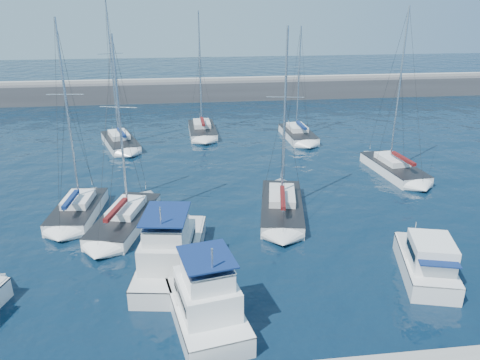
{
  "coord_description": "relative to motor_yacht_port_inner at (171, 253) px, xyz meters",
  "views": [
    {
      "loc": [
        -2.62,
        -26.09,
        15.97
      ],
      "look_at": [
        1.44,
        6.65,
        3.0
      ],
      "focal_mm": 35.0,
      "sensor_mm": 36.0,
      "label": 1
    }
  ],
  "objects": [
    {
      "name": "sailboat_back_a",
      "position": [
        -6.11,
        26.87,
        -0.59
      ],
      "size": [
        5.28,
        8.38,
        16.45
      ],
      "rotation": [
        0.0,
        0.0,
        0.31
      ],
      "color": "white",
      "rests_on": "ground"
    },
    {
      "name": "motor_yacht_stbd_outer",
      "position": [
        15.37,
        -2.8,
        -0.19
      ],
      "size": [
        4.33,
        6.79,
        3.2
      ],
      "rotation": [
        0.0,
        0.0,
        -0.27
      ],
      "color": "white",
      "rests_on": "ground"
    },
    {
      "name": "sailboat_mid_d",
      "position": [
        8.57,
        7.29,
        -0.63
      ],
      "size": [
        4.81,
        9.45,
        14.44
      ],
      "rotation": [
        0.0,
        0.0,
        -0.19
      ],
      "color": "silver",
      "rests_on": "ground"
    },
    {
      "name": "sailboat_mid_e",
      "position": [
        21.17,
        14.68,
        -0.6
      ],
      "size": [
        3.91,
        8.53,
        15.61
      ],
      "rotation": [
        0.0,
        0.0,
        0.11
      ],
      "color": "white",
      "rests_on": "ground"
    },
    {
      "name": "ground",
      "position": [
        3.78,
        0.44,
        -1.13
      ],
      "size": [
        220.0,
        220.0,
        0.0
      ],
      "primitive_type": "plane",
      "color": "black",
      "rests_on": "ground"
    },
    {
      "name": "sailboat_back_c",
      "position": [
        14.77,
        27.48,
        -0.62
      ],
      "size": [
        3.37,
        7.54,
        13.28
      ],
      "rotation": [
        0.0,
        0.0,
        0.04
      ],
      "color": "white",
      "rests_on": "ground"
    },
    {
      "name": "sailboat_mid_a",
      "position": [
        -7.3,
        8.57,
        -0.59
      ],
      "size": [
        3.76,
        7.31,
        15.06
      ],
      "rotation": [
        0.0,
        0.0,
        -0.1
      ],
      "color": "white",
      "rests_on": "ground"
    },
    {
      "name": "motor_yacht_stbd_inner",
      "position": [
        1.82,
        -5.18,
        -0.0
      ],
      "size": [
        4.72,
        8.29,
        4.69
      ],
      "rotation": [
        0.0,
        0.0,
        0.19
      ],
      "color": "white",
      "rests_on": "ground"
    },
    {
      "name": "breakwater",
      "position": [
        3.78,
        52.44,
        -0.08
      ],
      "size": [
        160.0,
        6.0,
        4.45
      ],
      "color": "#424244",
      "rests_on": "ground"
    },
    {
      "name": "sailboat_back_b",
      "position": [
        3.42,
        30.7,
        -0.61
      ],
      "size": [
        3.35,
        7.83,
        14.84
      ],
      "rotation": [
        0.0,
        0.0,
        0.02
      ],
      "color": "silver",
      "rests_on": "ground"
    },
    {
      "name": "motor_yacht_port_inner",
      "position": [
        0.0,
        0.0,
        0.0
      ],
      "size": [
        4.77,
        9.83,
        4.69
      ],
      "rotation": [
        0.0,
        0.0,
        -0.15
      ],
      "color": "silver",
      "rests_on": "ground"
    },
    {
      "name": "sailboat_mid_b",
      "position": [
        -3.51,
        6.48,
        -0.62
      ],
      "size": [
        5.1,
        8.77,
        14.07
      ],
      "rotation": [
        0.0,
        0.0,
        -0.26
      ],
      "color": "white",
      "rests_on": "ground"
    }
  ]
}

